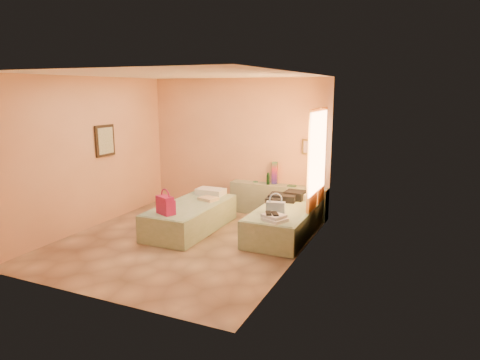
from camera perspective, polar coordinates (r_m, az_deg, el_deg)
The scene contains 16 objects.
ground at distance 7.54m, azimuth -7.43°, elevation -8.01°, with size 4.50×4.50×0.00m, color tan.
room_walls at distance 7.51m, azimuth -4.19°, elevation 6.02°, with size 4.02×4.51×2.81m.
headboard_ledge at distance 8.86m, azimuth 5.07°, elevation -2.70°, with size 2.05×0.30×0.65m, color gray.
bed_left at distance 8.00m, azimuth -6.58°, elevation -4.92°, with size 0.90×2.00×0.50m, color #A0B995.
bed_right at distance 7.70m, azimuth 6.01°, elevation -5.58°, with size 0.90×2.00×0.50m, color #A0B995.
water_bottle at distance 8.78m, azimuth 3.77°, elevation 0.15°, with size 0.07×0.07×0.24m, color #13351C.
rainbow_box at distance 8.84m, azimuth 4.64°, elevation 0.95°, with size 0.10×0.10×0.45m, color #A61449.
small_dish at distance 8.98m, azimuth 2.09°, elevation -0.24°, with size 0.11×0.11×0.03m, color #4C8B6A.
green_book at distance 8.66m, azimuth 6.91°, elevation -0.78°, with size 0.16×0.12×0.03m, color #254631.
flower_vase at distance 8.58m, azimuth 9.71°, elevation -0.29°, with size 0.18×0.18×0.23m, color white.
magenta_handbag at distance 7.32m, azimuth -9.88°, elevation -3.30°, with size 0.33×0.19×0.31m, color #A61449.
khaki_garment at distance 8.16m, azimuth -4.25°, elevation -2.50°, with size 0.33×0.27×0.06m, color tan.
clothes_pile at distance 8.12m, azimuth 6.03°, elevation -2.22°, with size 0.55×0.55×0.16m, color black.
blue_handbag at distance 7.28m, azimuth 4.77°, elevation -3.70°, with size 0.32×0.14×0.20m, color #41649C.
towel_stack at distance 6.89m, azimuth 4.65°, elevation -5.06°, with size 0.35×0.30×0.10m, color silver.
sandal_pair at distance 6.91m, azimuth 4.23°, elevation -4.47°, with size 0.17×0.23×0.02m, color black.
Camera 1 is at (3.74, -6.02, 2.57)m, focal length 32.00 mm.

